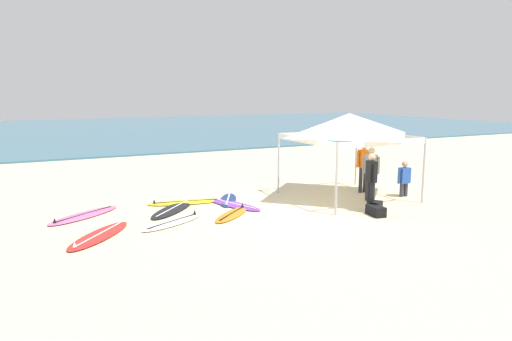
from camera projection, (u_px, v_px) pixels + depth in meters
name	position (u px, v px, depth m)	size (l,w,h in m)	color
ground_plane	(298.00, 211.00, 13.75)	(80.00, 80.00, 0.00)	beige
sea	(109.00, 130.00, 41.93)	(80.00, 36.00, 0.10)	#386B84
canopy_tent	(349.00, 125.00, 15.12)	(3.41, 3.41, 2.75)	#B7B7BC
surfboard_black	(173.00, 209.00, 13.85)	(2.07, 2.17, 0.19)	black
surfboard_pink	(84.00, 215.00, 13.18)	(2.32, 1.92, 0.19)	pink
surfboard_orange	(232.00, 214.00, 13.27)	(1.73, 1.65, 0.19)	orange
surfboard_navy	(228.00, 200.00, 15.04)	(1.32, 1.92, 0.19)	navy
surfboard_white	(173.00, 222.00, 12.48)	(2.10, 1.49, 0.19)	white
surfboard_red	(99.00, 235.00, 11.34)	(2.05, 2.29, 0.19)	red
surfboard_purple	(233.00, 204.00, 14.44)	(1.28, 2.30, 0.19)	purple
surfboard_yellow	(186.00, 202.00, 14.73)	(2.44, 1.04, 0.19)	yellow
person_orange	(363.00, 164.00, 16.15)	(0.55, 0.24, 1.71)	#2D2D33
person_grey	(371.00, 170.00, 14.91)	(0.39, 0.46, 1.71)	#2D2D33
person_black	(371.00, 178.00, 13.54)	(0.32, 0.53, 1.71)	black
person_blue	(404.00, 177.00, 15.58)	(0.55, 0.22, 1.20)	#383842
gear_bag_near_tent	(375.00, 207.00, 13.68)	(0.60, 0.32, 0.28)	black
gear_bag_by_pole	(376.00, 211.00, 13.25)	(0.60, 0.32, 0.28)	black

